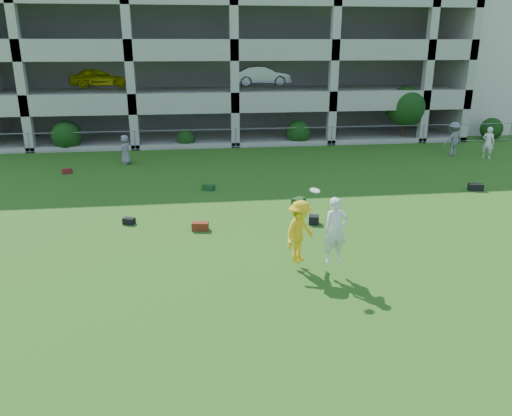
{
  "coord_description": "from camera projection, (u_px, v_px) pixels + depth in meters",
  "views": [
    {
      "loc": [
        -2.66,
        -10.97,
        6.05
      ],
      "look_at": [
        -0.84,
        3.0,
        1.4
      ],
      "focal_mm": 35.0,
      "sensor_mm": 36.0,
      "label": 1
    }
  ],
  "objects": [
    {
      "name": "bystander_e",
      "position": [
        488.0,
        143.0,
        27.38
      ],
      "size": [
        0.74,
        0.76,
        1.76
      ],
      "primitive_type": "imported",
      "rotation": [
        0.0,
        0.0,
        2.31
      ],
      "color": "white",
      "rests_on": "ground"
    },
    {
      "name": "bag_black_b",
      "position": [
        129.0,
        221.0,
        17.56
      ],
      "size": [
        0.47,
        0.39,
        0.22
      ],
      "primitive_type": "cube",
      "rotation": [
        0.0,
        0.0,
        -0.42
      ],
      "color": "black",
      "rests_on": "ground"
    },
    {
      "name": "bystander_f",
      "position": [
        453.0,
        139.0,
        28.09
      ],
      "size": [
        1.38,
        1.04,
        1.9
      ],
      "primitive_type": "imported",
      "rotation": [
        0.0,
        0.0,
        3.45
      ],
      "color": "slate",
      "rests_on": "ground"
    },
    {
      "name": "bag_red_f",
      "position": [
        67.0,
        171.0,
        24.39
      ],
      "size": [
        0.53,
        0.44,
        0.24
      ],
      "primitive_type": "cube",
      "rotation": [
        0.0,
        0.0,
        0.43
      ],
      "color": "#590F18",
      "rests_on": "ground"
    },
    {
      "name": "frisbee_contest",
      "position": [
        309.0,
        231.0,
        13.67
      ],
      "size": [
        1.84,
        1.49,
        2.25
      ],
      "color": "yellow",
      "rests_on": "ground"
    },
    {
      "name": "ground",
      "position": [
        304.0,
        296.0,
        12.55
      ],
      "size": [
        100.0,
        100.0,
        0.0
      ],
      "primitive_type": "plane",
      "color": "#235114",
      "rests_on": "ground"
    },
    {
      "name": "bag_black_e",
      "position": [
        476.0,
        187.0,
        21.57
      ],
      "size": [
        0.65,
        0.41,
        0.3
      ],
      "primitive_type": "cube",
      "rotation": [
        0.0,
        0.0,
        -0.2
      ],
      "color": "black",
      "rests_on": "ground"
    },
    {
      "name": "fence",
      "position": [
        236.0,
        138.0,
        30.25
      ],
      "size": [
        36.06,
        0.06,
        1.2
      ],
      "color": "gray",
      "rests_on": "ground"
    },
    {
      "name": "bag_green_c",
      "position": [
        299.0,
        201.0,
        19.69
      ],
      "size": [
        0.61,
        0.58,
        0.26
      ],
      "primitive_type": "cube",
      "rotation": [
        0.0,
        0.0,
        0.67
      ],
      "color": "#153914",
      "rests_on": "ground"
    },
    {
      "name": "parking_garage",
      "position": [
        224.0,
        44.0,
        36.75
      ],
      "size": [
        30.0,
        14.0,
        12.0
      ],
      "color": "#9E998C",
      "rests_on": "ground"
    },
    {
      "name": "stucco_building",
      "position": [
        509.0,
        57.0,
        40.17
      ],
      "size": [
        16.0,
        14.0,
        10.0
      ],
      "primitive_type": "cube",
      "color": "beige",
      "rests_on": "ground"
    },
    {
      "name": "shrub_row",
      "position": [
        308.0,
        120.0,
        31.19
      ],
      "size": [
        34.38,
        2.52,
        3.5
      ],
      "color": "#163D11",
      "rests_on": "ground"
    },
    {
      "name": "crate_d",
      "position": [
        314.0,
        220.0,
        17.56
      ],
      "size": [
        0.43,
        0.43,
        0.3
      ],
      "primitive_type": "cube",
      "rotation": [
        0.0,
        0.0,
        -0.27
      ],
      "color": "black",
      "rests_on": "ground"
    },
    {
      "name": "bystander_c",
      "position": [
        125.0,
        150.0,
        26.12
      ],
      "size": [
        0.57,
        0.8,
        1.54
      ],
      "primitive_type": "imported",
      "rotation": [
        0.0,
        0.0,
        -1.47
      ],
      "color": "slate",
      "rests_on": "ground"
    },
    {
      "name": "bag_green_g",
      "position": [
        208.0,
        187.0,
        21.61
      ],
      "size": [
        0.58,
        0.49,
        0.25
      ],
      "primitive_type": "cube",
      "rotation": [
        0.0,
        0.0,
        -0.47
      ],
      "color": "#193B15",
      "rests_on": "ground"
    },
    {
      "name": "bag_red_a",
      "position": [
        200.0,
        226.0,
        16.97
      ],
      "size": [
        0.59,
        0.39,
        0.28
      ],
      "primitive_type": "cube",
      "rotation": [
        0.0,
        0.0,
        -0.16
      ],
      "color": "#541D0E",
      "rests_on": "ground"
    }
  ]
}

